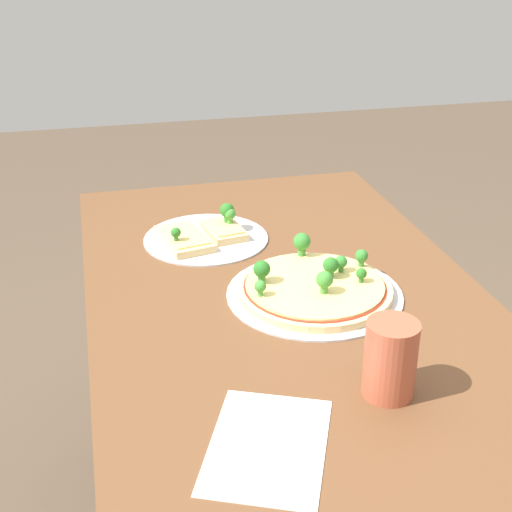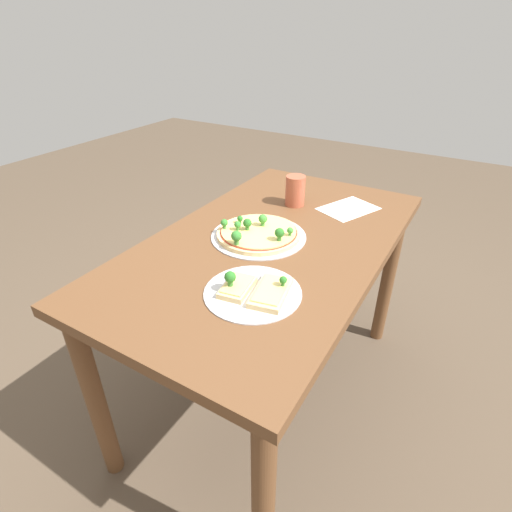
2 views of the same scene
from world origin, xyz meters
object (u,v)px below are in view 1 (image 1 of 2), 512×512
at_px(pizza_tray_whole, 314,287).
at_px(dining_table, 290,347).
at_px(pizza_tray_slice, 204,235).
at_px(drinking_cup, 390,359).

bearing_deg(pizza_tray_whole, dining_table, -79.33).
xyz_separation_m(pizza_tray_slice, drinking_cup, (0.60, 0.17, 0.05)).
relative_size(dining_table, pizza_tray_whole, 3.94).
relative_size(pizza_tray_whole, drinking_cup, 2.74).
xyz_separation_m(pizza_tray_whole, pizza_tray_slice, (-0.29, -0.16, -0.00)).
distance_m(dining_table, drinking_cup, 0.35).
xyz_separation_m(dining_table, pizza_tray_whole, (-0.01, 0.05, 0.12)).
distance_m(dining_table, pizza_tray_whole, 0.13).
bearing_deg(pizza_tray_whole, pizza_tray_slice, -151.36).
distance_m(pizza_tray_whole, drinking_cup, 0.32).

